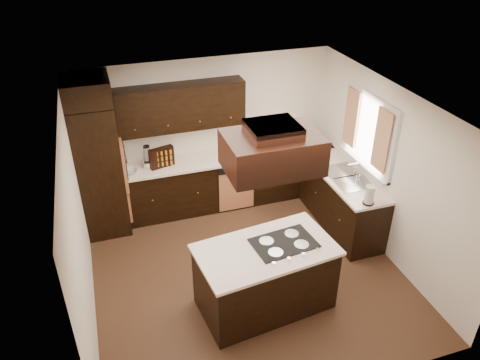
% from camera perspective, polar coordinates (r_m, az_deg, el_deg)
% --- Properties ---
extents(floor, '(4.20, 4.20, 0.02)m').
position_cam_1_polar(floor, '(6.83, 0.77, -11.02)').
color(floor, brown).
rests_on(floor, ground).
extents(ceiling, '(4.20, 4.20, 0.02)m').
position_cam_1_polar(ceiling, '(5.48, 0.95, 9.03)').
color(ceiling, white).
rests_on(ceiling, ground).
extents(wall_back, '(4.20, 0.02, 2.50)m').
position_cam_1_polar(wall_back, '(7.84, -4.13, 5.90)').
color(wall_back, white).
rests_on(wall_back, ground).
extents(wall_front, '(4.20, 0.02, 2.50)m').
position_cam_1_polar(wall_front, '(4.57, 9.71, -15.90)').
color(wall_front, white).
rests_on(wall_front, ground).
extents(wall_left, '(0.02, 4.20, 2.50)m').
position_cam_1_polar(wall_left, '(5.85, -19.23, -5.46)').
color(wall_left, white).
rests_on(wall_left, ground).
extents(wall_right, '(0.02, 4.20, 2.50)m').
position_cam_1_polar(wall_right, '(6.94, 17.60, 0.92)').
color(wall_right, white).
rests_on(wall_right, ground).
extents(oven_column, '(0.65, 0.75, 2.12)m').
position_cam_1_polar(oven_column, '(7.39, -16.72, 1.28)').
color(oven_column, black).
rests_on(oven_column, floor).
extents(wall_oven_face, '(0.05, 0.62, 0.78)m').
position_cam_1_polar(wall_oven_face, '(7.36, -14.10, 2.12)').
color(wall_oven_face, '#CF8253').
rests_on(wall_oven_face, oven_column).
extents(base_cabinets_back, '(2.93, 0.60, 0.88)m').
position_cam_1_polar(base_cabinets_back, '(7.96, -3.11, -0.25)').
color(base_cabinets_back, black).
rests_on(base_cabinets_back, floor).
extents(base_cabinets_right, '(0.60, 2.40, 0.88)m').
position_cam_1_polar(base_cabinets_right, '(7.83, 11.23, -1.42)').
color(base_cabinets_right, black).
rests_on(base_cabinets_right, floor).
extents(countertop_back, '(2.93, 0.63, 0.04)m').
position_cam_1_polar(countertop_back, '(7.72, -3.18, 2.62)').
color(countertop_back, white).
rests_on(countertop_back, base_cabinets_back).
extents(countertop_right, '(0.63, 2.40, 0.04)m').
position_cam_1_polar(countertop_right, '(7.60, 11.47, 1.50)').
color(countertop_right, white).
rests_on(countertop_right, base_cabinets_right).
extents(upper_cabinets, '(2.00, 0.34, 0.72)m').
position_cam_1_polar(upper_cabinets, '(7.37, -7.21, 8.83)').
color(upper_cabinets, black).
rests_on(upper_cabinets, wall_back).
extents(dishwasher_front, '(0.60, 0.05, 0.72)m').
position_cam_1_polar(dishwasher_front, '(7.81, -0.46, -1.25)').
color(dishwasher_front, '#CF8253').
rests_on(dishwasher_front, floor).
extents(window_frame, '(0.06, 1.32, 1.12)m').
position_cam_1_polar(window_frame, '(7.14, 15.43, 5.76)').
color(window_frame, silver).
rests_on(window_frame, wall_right).
extents(window_pane, '(0.00, 1.20, 1.00)m').
position_cam_1_polar(window_pane, '(7.15, 15.62, 5.79)').
color(window_pane, white).
rests_on(window_pane, wall_right).
extents(curtain_left, '(0.02, 0.34, 0.90)m').
position_cam_1_polar(curtain_left, '(6.77, 16.89, 4.62)').
color(curtain_left, beige).
rests_on(curtain_left, wall_right).
extents(curtain_right, '(0.02, 0.34, 0.90)m').
position_cam_1_polar(curtain_right, '(7.41, 13.40, 7.40)').
color(curtain_right, beige).
rests_on(curtain_right, wall_right).
extents(sink_rim, '(0.52, 0.84, 0.01)m').
position_cam_1_polar(sink_rim, '(7.33, 12.87, 0.40)').
color(sink_rim, silver).
rests_on(sink_rim, countertop_right).
extents(island, '(1.72, 1.07, 0.88)m').
position_cam_1_polar(island, '(6.06, 3.07, -11.87)').
color(island, black).
rests_on(island, floor).
extents(island_top, '(1.79, 1.14, 0.04)m').
position_cam_1_polar(island_top, '(5.76, 3.19, -8.51)').
color(island_top, white).
rests_on(island_top, island).
extents(cooktop, '(0.82, 0.60, 0.01)m').
position_cam_1_polar(cooktop, '(5.84, 5.37, -7.64)').
color(cooktop, black).
rests_on(cooktop, island_top).
extents(range_hood, '(1.05, 0.72, 0.42)m').
position_cam_1_polar(range_hood, '(5.19, 3.93, 3.39)').
color(range_hood, black).
rests_on(range_hood, ceiling).
extents(hood_duct, '(0.55, 0.50, 0.13)m').
position_cam_1_polar(hood_duct, '(5.07, 4.04, 6.15)').
color(hood_duct, black).
rests_on(hood_duct, ceiling).
extents(blender_base, '(0.15, 0.15, 0.10)m').
position_cam_1_polar(blender_base, '(7.52, -11.12, 1.84)').
color(blender_base, silver).
rests_on(blender_base, countertop_back).
extents(blender_pitcher, '(0.13, 0.13, 0.26)m').
position_cam_1_polar(blender_pitcher, '(7.44, -11.25, 3.06)').
color(blender_pitcher, silver).
rests_on(blender_pitcher, blender_base).
extents(spice_rack, '(0.41, 0.20, 0.33)m').
position_cam_1_polar(spice_rack, '(7.45, -9.55, 2.74)').
color(spice_rack, black).
rests_on(spice_rack, countertop_back).
extents(mixing_bowl, '(0.27, 0.27, 0.06)m').
position_cam_1_polar(mixing_bowl, '(7.43, -13.34, 1.02)').
color(mixing_bowl, silver).
rests_on(mixing_bowl, countertop_back).
extents(soap_bottle, '(0.10, 0.10, 0.17)m').
position_cam_1_polar(soap_bottle, '(7.78, 9.92, 3.29)').
color(soap_bottle, silver).
rests_on(soap_bottle, countertop_right).
extents(paper_towel, '(0.17, 0.17, 0.28)m').
position_cam_1_polar(paper_towel, '(6.69, 15.51, -1.79)').
color(paper_towel, silver).
rests_on(paper_towel, countertop_right).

